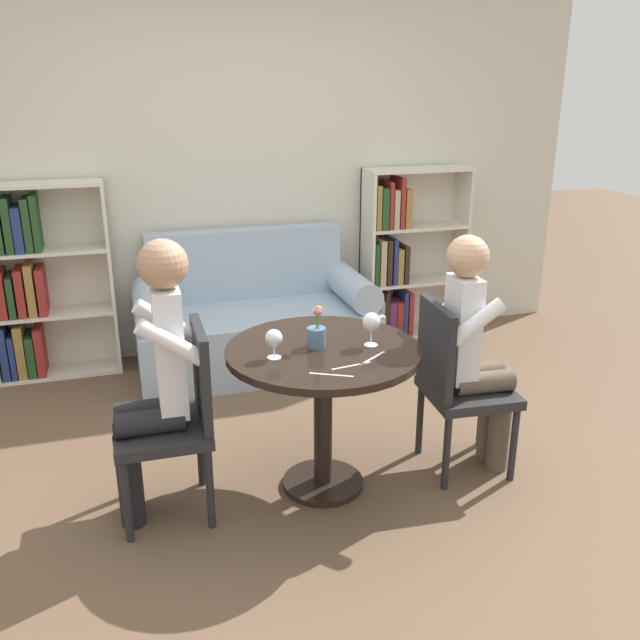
{
  "coord_description": "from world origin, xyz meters",
  "views": [
    {
      "loc": [
        -0.87,
        -2.78,
        1.9
      ],
      "look_at": [
        0.0,
        0.05,
        0.86
      ],
      "focal_mm": 38.0,
      "sensor_mm": 36.0,
      "label": 1
    }
  ],
  "objects_px": {
    "bookshelf_left": "(34,283)",
    "person_right": "(475,349)",
    "person_left": "(155,374)",
    "wine_glass_right": "(371,323)",
    "bookshelf_right": "(400,259)",
    "chair_right": "(456,381)",
    "couch": "(254,322)",
    "chair_left": "(178,414)",
    "wine_glass_left": "(274,339)",
    "flower_vase": "(317,333)"
  },
  "relations": [
    {
      "from": "bookshelf_left",
      "to": "person_right",
      "type": "distance_m",
      "value": 2.91
    },
    {
      "from": "person_left",
      "to": "wine_glass_right",
      "type": "distance_m",
      "value": 1.0
    },
    {
      "from": "bookshelf_right",
      "to": "person_right",
      "type": "xyz_separation_m",
      "value": [
        -0.44,
        -1.93,
        0.05
      ]
    },
    {
      "from": "chair_right",
      "to": "couch",
      "type": "bearing_deg",
      "value": 26.48
    },
    {
      "from": "person_right",
      "to": "wine_glass_right",
      "type": "xyz_separation_m",
      "value": [
        -0.55,
        0.01,
        0.19
      ]
    },
    {
      "from": "couch",
      "to": "chair_left",
      "type": "height_order",
      "value": "couch"
    },
    {
      "from": "couch",
      "to": "chair_right",
      "type": "xyz_separation_m",
      "value": [
        0.68,
        -1.65,
        0.18
      ]
    },
    {
      "from": "bookshelf_left",
      "to": "wine_glass_left",
      "type": "xyz_separation_m",
      "value": [
        1.17,
        -1.93,
        0.18
      ]
    },
    {
      "from": "chair_right",
      "to": "flower_vase",
      "type": "xyz_separation_m",
      "value": [
        -0.71,
        0.06,
        0.31
      ]
    },
    {
      "from": "person_left",
      "to": "wine_glass_right",
      "type": "height_order",
      "value": "person_left"
    },
    {
      "from": "bookshelf_left",
      "to": "wine_glass_right",
      "type": "xyz_separation_m",
      "value": [
        1.64,
        -1.91,
        0.2
      ]
    },
    {
      "from": "bookshelf_right",
      "to": "wine_glass_right",
      "type": "height_order",
      "value": "bookshelf_right"
    },
    {
      "from": "couch",
      "to": "chair_left",
      "type": "relative_size",
      "value": 1.79
    },
    {
      "from": "person_left",
      "to": "wine_glass_left",
      "type": "height_order",
      "value": "person_left"
    },
    {
      "from": "chair_right",
      "to": "wine_glass_right",
      "type": "distance_m",
      "value": 0.58
    },
    {
      "from": "couch",
      "to": "person_left",
      "type": "height_order",
      "value": "person_left"
    },
    {
      "from": "chair_left",
      "to": "person_left",
      "type": "xyz_separation_m",
      "value": [
        -0.08,
        0.0,
        0.2
      ]
    },
    {
      "from": "chair_left",
      "to": "person_left",
      "type": "relative_size",
      "value": 0.69
    },
    {
      "from": "bookshelf_right",
      "to": "wine_glass_right",
      "type": "bearing_deg",
      "value": -117.18
    },
    {
      "from": "couch",
      "to": "person_right",
      "type": "distance_m",
      "value": 1.87
    },
    {
      "from": "person_right",
      "to": "wine_glass_left",
      "type": "xyz_separation_m",
      "value": [
        -1.02,
        -0.01,
        0.17
      ]
    },
    {
      "from": "flower_vase",
      "to": "bookshelf_right",
      "type": "bearing_deg",
      "value": 56.45
    },
    {
      "from": "person_right",
      "to": "wine_glass_left",
      "type": "height_order",
      "value": "person_right"
    },
    {
      "from": "chair_left",
      "to": "flower_vase",
      "type": "height_order",
      "value": "flower_vase"
    },
    {
      "from": "chair_right",
      "to": "chair_left",
      "type": "bearing_deg",
      "value": 92.23
    },
    {
      "from": "flower_vase",
      "to": "wine_glass_right",
      "type": "bearing_deg",
      "value": -13.06
    },
    {
      "from": "chair_left",
      "to": "wine_glass_right",
      "type": "height_order",
      "value": "chair_left"
    },
    {
      "from": "bookshelf_left",
      "to": "wine_glass_left",
      "type": "height_order",
      "value": "bookshelf_left"
    },
    {
      "from": "bookshelf_right",
      "to": "chair_left",
      "type": "bearing_deg",
      "value": -135.25
    },
    {
      "from": "couch",
      "to": "chair_left",
      "type": "distance_m",
      "value": 1.76
    },
    {
      "from": "person_right",
      "to": "bookshelf_left",
      "type": "bearing_deg",
      "value": 52.69
    },
    {
      "from": "person_left",
      "to": "wine_glass_left",
      "type": "xyz_separation_m",
      "value": [
        0.52,
        -0.06,
        0.13
      ]
    },
    {
      "from": "couch",
      "to": "person_right",
      "type": "xyz_separation_m",
      "value": [
        0.77,
        -1.66,
        0.35
      ]
    },
    {
      "from": "wine_glass_left",
      "to": "flower_vase",
      "type": "height_order",
      "value": "flower_vase"
    },
    {
      "from": "person_left",
      "to": "flower_vase",
      "type": "xyz_separation_m",
      "value": [
        0.74,
        0.01,
        0.11
      ]
    },
    {
      "from": "flower_vase",
      "to": "couch",
      "type": "bearing_deg",
      "value": 89.09
    },
    {
      "from": "bookshelf_right",
      "to": "chair_left",
      "type": "xyz_separation_m",
      "value": [
        -1.89,
        -1.87,
        -0.12
      ]
    },
    {
      "from": "chair_left",
      "to": "wine_glass_left",
      "type": "distance_m",
      "value": 0.55
    },
    {
      "from": "couch",
      "to": "bookshelf_right",
      "type": "xyz_separation_m",
      "value": [
        1.21,
        0.26,
        0.3
      ]
    },
    {
      "from": "bookshelf_left",
      "to": "wine_glass_right",
      "type": "distance_m",
      "value": 2.53
    },
    {
      "from": "bookshelf_right",
      "to": "wine_glass_right",
      "type": "relative_size",
      "value": 8.08
    },
    {
      "from": "bookshelf_left",
      "to": "flower_vase",
      "type": "height_order",
      "value": "bookshelf_left"
    },
    {
      "from": "bookshelf_right",
      "to": "couch",
      "type": "bearing_deg",
      "value": -167.68
    },
    {
      "from": "couch",
      "to": "wine_glass_right",
      "type": "bearing_deg",
      "value": -82.31
    },
    {
      "from": "person_left",
      "to": "person_right",
      "type": "distance_m",
      "value": 1.54
    },
    {
      "from": "wine_glass_left",
      "to": "flower_vase",
      "type": "bearing_deg",
      "value": 18.68
    },
    {
      "from": "bookshelf_left",
      "to": "person_left",
      "type": "bearing_deg",
      "value": -70.85
    },
    {
      "from": "chair_right",
      "to": "wine_glass_right",
      "type": "height_order",
      "value": "chair_right"
    },
    {
      "from": "person_right",
      "to": "wine_glass_right",
      "type": "distance_m",
      "value": 0.58
    },
    {
      "from": "bookshelf_right",
      "to": "chair_right",
      "type": "relative_size",
      "value": 1.45
    }
  ]
}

